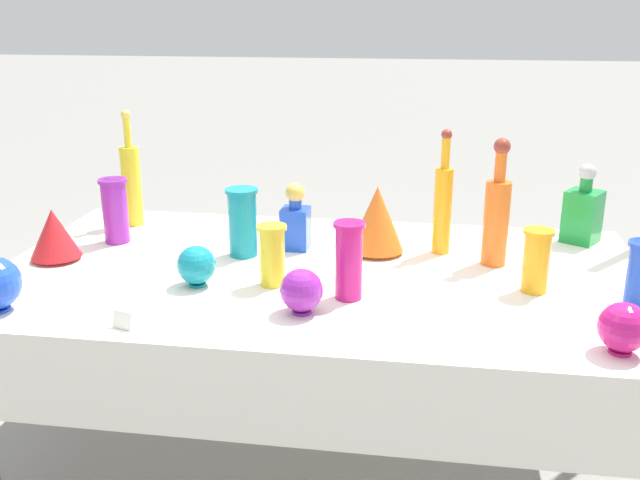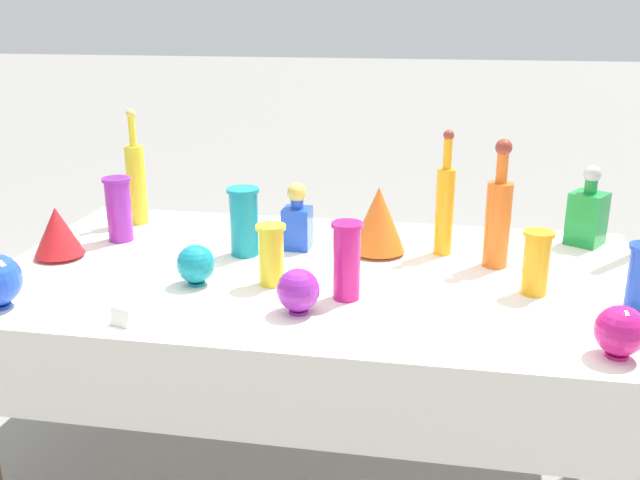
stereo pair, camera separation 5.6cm
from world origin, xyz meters
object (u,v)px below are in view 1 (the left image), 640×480
object	(u,v)px
square_decanter_0	(295,221)
slender_vase_5	(537,258)
round_bowl_2	(623,327)
tall_bottle_1	(131,182)
fluted_vase_1	(54,233)
slender_vase_0	(272,253)
slender_vase_1	(243,220)
tall_bottle_2	(497,215)
slender_vase_4	(115,209)
slender_vase_2	(349,258)
round_bowl_0	(196,265)
tall_bottle_0	(443,204)
round_bowl_1	(302,290)
square_decanter_1	(583,212)
fluted_vase_0	(377,219)
cardboard_box_behind_left	(391,293)

from	to	relation	value
square_decanter_0	slender_vase_5	xyz separation A→B (m)	(0.75, -0.27, 0.00)
square_decanter_0	round_bowl_2	distance (m)	1.11
tall_bottle_1	fluted_vase_1	bearing A→B (deg)	-103.06
slender_vase_0	slender_vase_1	xyz separation A→B (m)	(-0.15, 0.24, 0.02)
tall_bottle_2	slender_vase_4	xyz separation A→B (m)	(-1.28, 0.03, -0.04)
tall_bottle_2	round_bowl_2	size ratio (longest dim) A/B	3.19
slender_vase_2	tall_bottle_1	bearing A→B (deg)	146.43
tall_bottle_1	slender_vase_0	xyz separation A→B (m)	(0.65, -0.52, -0.06)
round_bowl_0	round_bowl_2	xyz separation A→B (m)	(1.13, -0.26, 0.00)
slender_vase_4	round_bowl_0	world-z (taller)	slender_vase_4
tall_bottle_0	fluted_vase_1	world-z (taller)	tall_bottle_0
tall_bottle_0	square_decanter_0	bearing A→B (deg)	-176.21
tall_bottle_2	slender_vase_1	xyz separation A→B (m)	(-0.81, -0.04, -0.04)
round_bowl_1	slender_vase_5	bearing A→B (deg)	21.74
tall_bottle_0	round_bowl_2	distance (m)	0.80
tall_bottle_2	round_bowl_1	world-z (taller)	tall_bottle_2
round_bowl_0	round_bowl_1	distance (m)	0.37
tall_bottle_2	slender_vase_5	bearing A→B (deg)	-65.36
slender_vase_4	slender_vase_0	bearing A→B (deg)	-26.54
slender_vase_0	round_bowl_1	distance (m)	0.23
square_decanter_1	round_bowl_0	xyz separation A→B (m)	(-1.19, -0.60, -0.04)
fluted_vase_0	round_bowl_1	size ratio (longest dim) A/B	1.82
tall_bottle_1	round_bowl_0	bearing A→B (deg)	-52.65
square_decanter_1	round_bowl_1	size ratio (longest dim) A/B	2.23
slender_vase_2	square_decanter_0	bearing A→B (deg)	119.39
slender_vase_0	tall_bottle_1	bearing A→B (deg)	141.27
tall_bottle_2	slender_vase_4	size ratio (longest dim) A/B	1.80
slender_vase_1	round_bowl_2	size ratio (longest dim) A/B	1.77
fluted_vase_1	round_bowl_1	size ratio (longest dim) A/B	1.37
square_decanter_1	fluted_vase_0	bearing A→B (deg)	-162.16
slender_vase_5	fluted_vase_0	distance (m)	0.55
cardboard_box_behind_left	tall_bottle_2	bearing A→B (deg)	-71.36
square_decanter_0	round_bowl_1	size ratio (longest dim) A/B	1.83
tall_bottle_0	slender_vase_0	distance (m)	0.62
round_bowl_1	round_bowl_2	distance (m)	0.80
slender_vase_4	fluted_vase_0	xyz separation A→B (m)	(0.90, 0.02, -0.00)
square_decanter_0	fluted_vase_1	size ratio (longest dim) A/B	1.34
square_decanter_0	fluted_vase_0	distance (m)	0.28
slender_vase_0	cardboard_box_behind_left	world-z (taller)	slender_vase_0
slender_vase_1	slender_vase_5	xyz separation A→B (m)	(0.91, -0.18, -0.02)
square_decanter_1	fluted_vase_0	size ratio (longest dim) A/B	1.22
fluted_vase_1	round_bowl_2	distance (m)	1.70
slender_vase_1	tall_bottle_2	bearing A→B (deg)	2.71
square_decanter_1	round_bowl_1	bearing A→B (deg)	-138.85
fluted_vase_0	round_bowl_2	distance (m)	0.90
square_decanter_1	fluted_vase_0	distance (m)	0.73
square_decanter_1	slender_vase_4	distance (m)	1.62
round_bowl_1	round_bowl_2	bearing A→B (deg)	-8.16
tall_bottle_0	square_decanter_1	distance (m)	0.52
round_bowl_0	cardboard_box_behind_left	world-z (taller)	round_bowl_0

